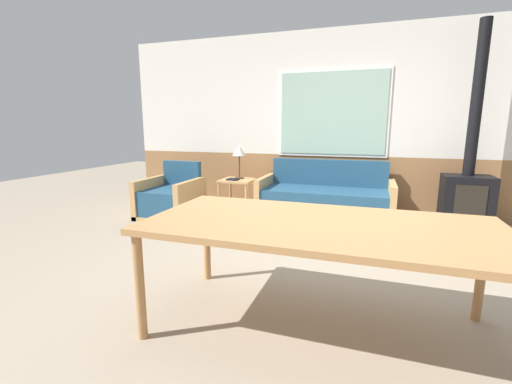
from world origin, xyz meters
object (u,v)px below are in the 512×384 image
object	(u,v)px
table_lamp	(239,152)
side_table	(238,185)
dining_table	(320,231)
couch	(325,201)
armchair	(171,200)
wood_stove	(468,180)

from	to	relation	value
table_lamp	side_table	bearing A→B (deg)	-85.83
side_table	dining_table	world-z (taller)	dining_table
couch	side_table	xyz separation A→B (m)	(-1.33, -0.00, 0.16)
couch	dining_table	size ratio (longest dim) A/B	0.85
armchair	wood_stove	size ratio (longest dim) A/B	0.32
armchair	side_table	world-z (taller)	armchair
couch	wood_stove	world-z (taller)	wood_stove
couch	table_lamp	bearing A→B (deg)	176.29
table_lamp	wood_stove	size ratio (longest dim) A/B	0.20
armchair	table_lamp	size ratio (longest dim) A/B	1.60
couch	table_lamp	distance (m)	1.49
dining_table	side_table	bearing A→B (deg)	120.99
couch	wood_stove	xyz separation A→B (m)	(1.77, 0.08, 0.38)
table_lamp	wood_stove	xyz separation A→B (m)	(3.11, -0.01, -0.28)
couch	dining_table	distance (m)	2.80
couch	armchair	xyz separation A→B (m)	(-2.16, -0.57, -0.01)
couch	wood_stove	distance (m)	1.81
armchair	dining_table	xyz separation A→B (m)	(2.48, -2.18, 0.42)
dining_table	wood_stove	bearing A→B (deg)	62.91
couch	side_table	bearing A→B (deg)	-180.00
table_lamp	couch	bearing A→B (deg)	-3.71
side_table	wood_stove	bearing A→B (deg)	1.43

